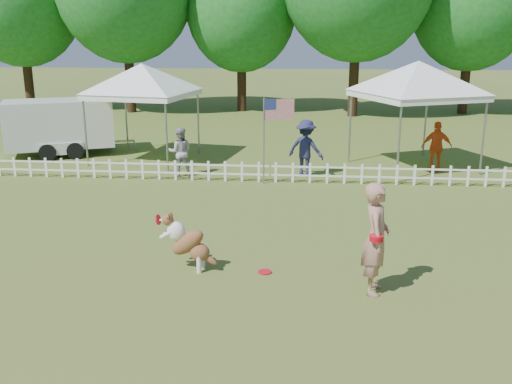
% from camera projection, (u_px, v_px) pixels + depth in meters
% --- Properties ---
extents(ground, '(120.00, 120.00, 0.00)m').
position_uv_depth(ground, '(268.00, 283.00, 10.07)').
color(ground, '#415F1E').
rests_on(ground, ground).
extents(picket_fence, '(22.00, 0.08, 0.60)m').
position_uv_depth(picket_fence, '(284.00, 172.00, 16.70)').
color(picket_fence, white).
rests_on(picket_fence, ground).
extents(handler, '(0.53, 0.75, 1.92)m').
position_uv_depth(handler, '(376.00, 238.00, 9.49)').
color(handler, '#AA7766').
rests_on(handler, ground).
extents(dog, '(1.08, 0.50, 1.07)m').
position_uv_depth(dog, '(189.00, 243.00, 10.50)').
color(dog, brown).
rests_on(dog, ground).
extents(frisbee_on_turf, '(0.31, 0.31, 0.02)m').
position_uv_depth(frisbee_on_turf, '(265.00, 272.00, 10.50)').
color(frisbee_on_turf, red).
rests_on(frisbee_on_turf, ground).
extents(canopy_tent_left, '(3.57, 3.57, 3.19)m').
position_uv_depth(canopy_tent_left, '(144.00, 113.00, 19.37)').
color(canopy_tent_left, white).
rests_on(canopy_tent_left, ground).
extents(canopy_tent_right, '(4.27, 4.27, 3.34)m').
position_uv_depth(canopy_tent_right, '(415.00, 117.00, 18.10)').
color(canopy_tent_right, white).
rests_on(canopy_tent_right, ground).
extents(cargo_trailer, '(4.96, 3.64, 2.00)m').
position_uv_depth(cargo_trailer, '(59.00, 127.00, 20.29)').
color(cargo_trailer, silver).
rests_on(cargo_trailer, ground).
extents(flag_pole, '(0.94, 0.42, 2.50)m').
position_uv_depth(flag_pole, '(264.00, 141.00, 16.32)').
color(flag_pole, gray).
rests_on(flag_pole, ground).
extents(spectator_a, '(0.82, 0.69, 1.49)m').
position_uv_depth(spectator_a, '(180.00, 152.00, 17.38)').
color(spectator_a, '#A19FA5').
rests_on(spectator_a, ground).
extents(spectator_b, '(1.28, 1.02, 1.73)m').
position_uv_depth(spectator_b, '(306.00, 148.00, 17.30)').
color(spectator_b, '#222549').
rests_on(spectator_b, ground).
extents(spectator_c, '(0.95, 0.43, 1.59)m').
position_uv_depth(spectator_c, '(437.00, 147.00, 17.88)').
color(spectator_c, '#E5521B').
rests_on(spectator_c, ground).
extents(tree_far_left, '(6.60, 6.60, 11.00)m').
position_uv_depth(tree_far_left, '(21.00, 8.00, 30.94)').
color(tree_far_left, '#1B6120').
rests_on(tree_far_left, ground).
extents(tree_center_left, '(6.00, 6.00, 9.80)m').
position_uv_depth(tree_center_left, '(241.00, 20.00, 30.56)').
color(tree_center_left, '#1B6120').
rests_on(tree_center_left, ground).
extents(tree_right, '(6.20, 6.20, 10.40)m').
position_uv_depth(tree_right, '(471.00, 13.00, 29.46)').
color(tree_right, '#1B6120').
rests_on(tree_right, ground).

